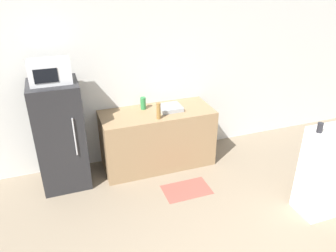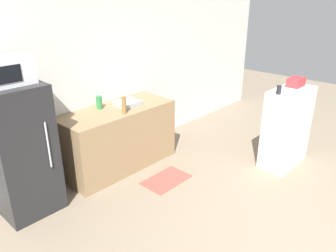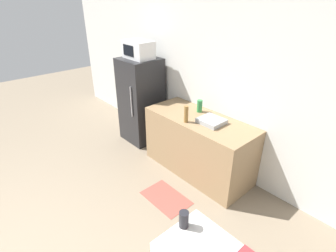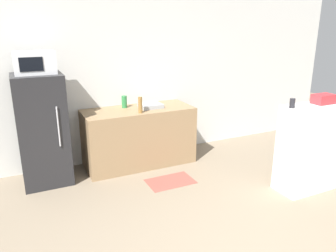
{
  "view_description": "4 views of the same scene",
  "coord_description": "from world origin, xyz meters",
  "px_view_note": "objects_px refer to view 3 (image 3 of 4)",
  "views": [
    {
      "loc": [
        -1.32,
        -1.16,
        2.84
      ],
      "look_at": [
        -0.18,
        2.03,
        1.14
      ],
      "focal_mm": 35.0,
      "sensor_mm": 36.0,
      "label": 1
    },
    {
      "loc": [
        -2.65,
        -0.42,
        2.38
      ],
      "look_at": [
        0.08,
        2.1,
        0.85
      ],
      "focal_mm": 35.0,
      "sensor_mm": 36.0,
      "label": 2
    },
    {
      "loc": [
        2.19,
        0.43,
        2.49
      ],
      "look_at": [
        0.23,
        2.19,
        1.13
      ],
      "focal_mm": 28.0,
      "sensor_mm": 36.0,
      "label": 3
    },
    {
      "loc": [
        -1.65,
        -1.52,
        2.11
      ],
      "look_at": [
        0.05,
        2.05,
        0.88
      ],
      "focal_mm": 35.0,
      "sensor_mm": 36.0,
      "label": 4
    }
  ],
  "objects_px": {
    "refrigerator": "(141,101)",
    "jar": "(184,219)",
    "bottle_tall": "(186,114)",
    "microwave": "(138,50)",
    "bottle_short": "(200,106)"
  },
  "relations": [
    {
      "from": "refrigerator",
      "to": "bottle_short",
      "type": "relative_size",
      "value": 8.23
    },
    {
      "from": "bottle_short",
      "to": "refrigerator",
      "type": "bearing_deg",
      "value": -171.37
    },
    {
      "from": "bottle_short",
      "to": "jar",
      "type": "relative_size",
      "value": 1.56
    },
    {
      "from": "microwave",
      "to": "bottle_tall",
      "type": "distance_m",
      "value": 1.49
    },
    {
      "from": "microwave",
      "to": "bottle_short",
      "type": "distance_m",
      "value": 1.4
    },
    {
      "from": "bottle_short",
      "to": "jar",
      "type": "xyz_separation_m",
      "value": [
        1.52,
        -1.85,
        0.22
      ]
    },
    {
      "from": "bottle_tall",
      "to": "refrigerator",
      "type": "bearing_deg",
      "value": 171.0
    },
    {
      "from": "refrigerator",
      "to": "bottle_tall",
      "type": "relative_size",
      "value": 6.38
    },
    {
      "from": "refrigerator",
      "to": "jar",
      "type": "height_order",
      "value": "refrigerator"
    },
    {
      "from": "microwave",
      "to": "bottle_tall",
      "type": "bearing_deg",
      "value": -8.94
    },
    {
      "from": "bottle_tall",
      "to": "jar",
      "type": "distance_m",
      "value": 2.04
    },
    {
      "from": "microwave",
      "to": "jar",
      "type": "distance_m",
      "value": 3.24
    },
    {
      "from": "microwave",
      "to": "bottle_short",
      "type": "bearing_deg",
      "value": 8.68
    },
    {
      "from": "microwave",
      "to": "bottle_tall",
      "type": "height_order",
      "value": "microwave"
    },
    {
      "from": "bottle_tall",
      "to": "bottle_short",
      "type": "bearing_deg",
      "value": 105.62
    }
  ]
}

